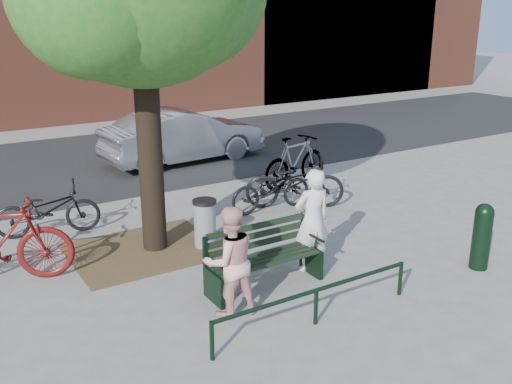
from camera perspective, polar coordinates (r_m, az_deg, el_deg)
ground at (r=8.45m, az=0.90°, el=-9.49°), size 90.00×90.00×0.00m
dirt_pit at (r=9.83m, az=-11.10°, el=-5.70°), size 2.40×2.00×0.02m
road at (r=15.83m, az=-16.05°, el=2.93°), size 40.00×7.00×0.01m
park_bench at (r=8.30m, az=0.62°, el=-6.34°), size 1.74×0.54×0.97m
guard_railing at (r=7.40m, az=6.05°, el=-10.27°), size 3.06×0.06×0.51m
person_left at (r=8.74m, az=5.64°, el=-2.82°), size 0.64×0.47×1.62m
person_right at (r=7.46m, az=-2.63°, el=-6.94°), size 0.80×0.66×1.51m
bollard at (r=9.48m, az=21.67°, el=-3.93°), size 0.29×0.29×1.06m
litter_bin at (r=9.69m, az=-5.13°, el=-3.13°), size 0.41×0.41×0.84m
bicycle_a at (r=10.81m, az=-20.13°, el=-1.66°), size 1.90×1.01×0.95m
bicycle_c at (r=11.40m, az=1.52°, el=0.39°), size 1.80×0.71×0.93m
bicycle_d at (r=13.04m, az=3.92°, el=3.12°), size 2.02×0.94×1.17m
bicycle_e at (r=11.59m, az=3.90°, el=0.96°), size 2.10×1.60×1.06m
parked_car at (r=15.23m, az=-7.30°, el=5.61°), size 4.38×1.81×1.41m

